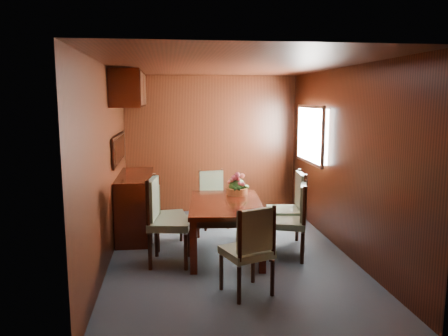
{
  "coord_description": "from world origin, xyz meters",
  "views": [
    {
      "loc": [
        -0.75,
        -5.39,
        2.0
      ],
      "look_at": [
        0.0,
        0.51,
        1.05
      ],
      "focal_mm": 35.0,
      "sensor_mm": 36.0,
      "label": 1
    }
  ],
  "objects": [
    {
      "name": "ground",
      "position": [
        0.0,
        0.0,
        0.0
      ],
      "size": [
        4.5,
        4.5,
        0.0
      ],
      "primitive_type": "plane",
      "color": "#3A464F",
      "rests_on": "ground"
    },
    {
      "name": "room_shell",
      "position": [
        -0.1,
        0.33,
        1.63
      ],
      "size": [
        3.06,
        4.52,
        2.41
      ],
      "color": "black",
      "rests_on": "ground"
    },
    {
      "name": "sideboard",
      "position": [
        -1.25,
        1.0,
        0.45
      ],
      "size": [
        0.48,
        1.4,
        0.9
      ],
      "primitive_type": "cube",
      "color": "black",
      "rests_on": "ground"
    },
    {
      "name": "dining_table",
      "position": [
        -0.04,
        0.03,
        0.59
      ],
      "size": [
        1.04,
        1.53,
        0.68
      ],
      "rotation": [
        0.0,
        0.0,
        -0.09
      ],
      "color": "black",
      "rests_on": "ground"
    },
    {
      "name": "chair_left_near",
      "position": [
        -0.83,
        -0.22,
        0.6
      ],
      "size": [
        0.56,
        0.58,
        1.08
      ],
      "rotation": [
        0.0,
        0.0,
        -1.72
      ],
      "color": "black",
      "rests_on": "ground"
    },
    {
      "name": "chair_left_far",
      "position": [
        -0.83,
        0.37,
        0.5
      ],
      "size": [
        0.46,
        0.48,
        0.91
      ],
      "rotation": [
        0.0,
        0.0,
        -1.46
      ],
      "color": "black",
      "rests_on": "ground"
    },
    {
      "name": "chair_right_near",
      "position": [
        0.79,
        -0.24,
        0.54
      ],
      "size": [
        0.57,
        0.58,
        0.97
      ],
      "rotation": [
        0.0,
        0.0,
        1.24
      ],
      "color": "black",
      "rests_on": "ground"
    },
    {
      "name": "chair_right_far",
      "position": [
        0.88,
        0.2,
        0.57
      ],
      "size": [
        0.52,
        0.54,
        1.03
      ],
      "rotation": [
        0.0,
        0.0,
        1.46
      ],
      "color": "black",
      "rests_on": "ground"
    },
    {
      "name": "chair_head",
      "position": [
        0.05,
        -1.24,
        0.53
      ],
      "size": [
        0.58,
        0.56,
        0.95
      ],
      "rotation": [
        0.0,
        0.0,
        0.37
      ],
      "color": "black",
      "rests_on": "ground"
    },
    {
      "name": "chair_foot",
      "position": [
        -0.08,
        1.3,
        0.49
      ],
      "size": [
        0.48,
        0.46,
        0.88
      ],
      "rotation": [
        0.0,
        0.0,
        3.3
      ],
      "color": "black",
      "rests_on": "ground"
    },
    {
      "name": "flower_centerpiece",
      "position": [
        0.18,
        0.47,
        0.83
      ],
      "size": [
        0.32,
        0.32,
        0.32
      ],
      "color": "#BC6E39",
      "rests_on": "dining_table"
    }
  ]
}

